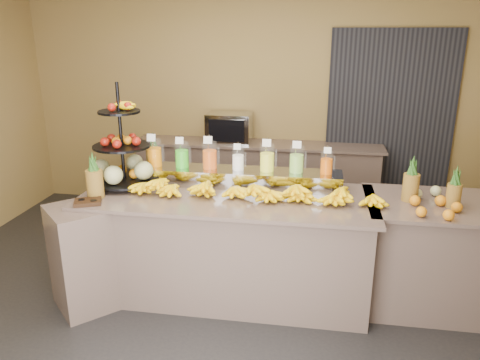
% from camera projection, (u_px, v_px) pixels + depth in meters
% --- Properties ---
extents(ground, '(6.00, 6.00, 0.00)m').
position_uv_depth(ground, '(222.00, 309.00, 4.00)').
color(ground, black).
rests_on(ground, ground).
extents(room_envelope, '(6.04, 5.02, 2.82)m').
position_uv_depth(room_envelope, '(258.00, 78.00, 4.13)').
color(room_envelope, olive).
rests_on(room_envelope, ground).
extents(buffet_counter, '(2.75, 1.25, 0.93)m').
position_uv_depth(buffet_counter, '(214.00, 246.00, 4.12)').
color(buffet_counter, gray).
rests_on(buffet_counter, ground).
extents(right_counter, '(1.08, 0.88, 0.93)m').
position_uv_depth(right_counter, '(426.00, 253.00, 3.97)').
color(right_counter, gray).
rests_on(right_counter, ground).
extents(back_ledge, '(3.10, 0.55, 0.93)m').
position_uv_depth(back_ledge, '(256.00, 178.00, 5.97)').
color(back_ledge, gray).
rests_on(back_ledge, ground).
extents(pitcher_tray, '(1.85, 0.30, 0.15)m').
position_uv_depth(pitcher_tray, '(238.00, 177.00, 4.23)').
color(pitcher_tray, gray).
rests_on(pitcher_tray, buffet_counter).
extents(juice_pitcher_orange_a, '(0.13, 0.14, 0.32)m').
position_uv_depth(juice_pitcher_orange_a, '(155.00, 154.00, 4.29)').
color(juice_pitcher_orange_a, silver).
rests_on(juice_pitcher_orange_a, pitcher_tray).
extents(juice_pitcher_green, '(0.13, 0.13, 0.30)m').
position_uv_depth(juice_pitcher_green, '(182.00, 156.00, 4.26)').
color(juice_pitcher_green, silver).
rests_on(juice_pitcher_green, pitcher_tray).
extents(juice_pitcher_orange_b, '(0.13, 0.14, 0.32)m').
position_uv_depth(juice_pitcher_orange_b, '(210.00, 157.00, 4.21)').
color(juice_pitcher_orange_b, silver).
rests_on(juice_pitcher_orange_b, pitcher_tray).
extents(juice_pitcher_milk, '(0.11, 0.11, 0.26)m').
position_uv_depth(juice_pitcher_milk, '(238.00, 160.00, 4.18)').
color(juice_pitcher_milk, silver).
rests_on(juice_pitcher_milk, pitcher_tray).
extents(juice_pitcher_lemon, '(0.13, 0.13, 0.31)m').
position_uv_depth(juice_pitcher_lemon, '(267.00, 159.00, 4.13)').
color(juice_pitcher_lemon, silver).
rests_on(juice_pitcher_lemon, pitcher_tray).
extents(juice_pitcher_lime, '(0.13, 0.13, 0.31)m').
position_uv_depth(juice_pitcher_lime, '(297.00, 161.00, 4.10)').
color(juice_pitcher_lime, silver).
rests_on(juice_pitcher_lime, pitcher_tray).
extents(juice_pitcher_orange_c, '(0.11, 0.11, 0.26)m').
position_uv_depth(juice_pitcher_orange_c, '(327.00, 164.00, 4.06)').
color(juice_pitcher_orange_c, silver).
rests_on(juice_pitcher_orange_c, pitcher_tray).
extents(banana_heap, '(2.19, 0.20, 0.18)m').
position_uv_depth(banana_heap, '(252.00, 189.00, 3.93)').
color(banana_heap, yellow).
rests_on(banana_heap, buffet_counter).
extents(fruit_stand, '(0.83, 0.83, 0.92)m').
position_uv_depth(fruit_stand, '(128.00, 160.00, 4.21)').
color(fruit_stand, black).
rests_on(fruit_stand, buffet_counter).
extents(condiment_caddy, '(0.26, 0.23, 0.03)m').
position_uv_depth(condiment_caddy, '(88.00, 202.00, 3.80)').
color(condiment_caddy, black).
rests_on(condiment_caddy, buffet_counter).
extents(pineapple_left_a, '(0.14, 0.14, 0.40)m').
position_uv_depth(pineapple_left_a, '(95.00, 181.00, 3.91)').
color(pineapple_left_a, brown).
rests_on(pineapple_left_a, buffet_counter).
extents(pineapple_left_b, '(0.14, 0.14, 0.43)m').
position_uv_depth(pineapple_left_b, '(154.00, 159.00, 4.49)').
color(pineapple_left_b, brown).
rests_on(pineapple_left_b, buffet_counter).
extents(right_fruit_pile, '(0.43, 0.41, 0.23)m').
position_uv_depth(right_fruit_pile, '(431.00, 199.00, 3.70)').
color(right_fruit_pile, brown).
rests_on(right_fruit_pile, right_counter).
extents(oven_warmer, '(0.55, 0.39, 0.36)m').
position_uv_depth(oven_warmer, '(229.00, 128.00, 5.82)').
color(oven_warmer, gray).
rests_on(oven_warmer, back_ledge).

